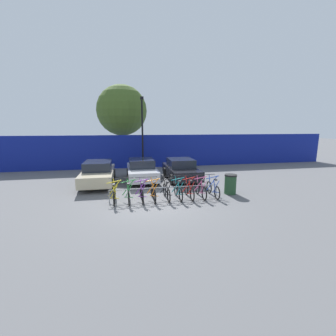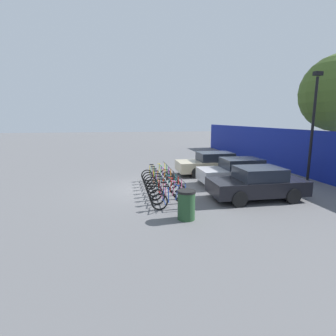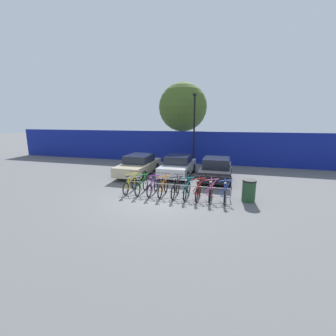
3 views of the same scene
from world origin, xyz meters
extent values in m
plane|color=#59595B|center=(0.00, 0.00, 0.00)|extent=(120.00, 120.00, 0.00)
cube|color=navy|center=(0.00, 9.50, 1.40)|extent=(36.00, 0.16, 2.79)
cylinder|color=gray|center=(0.77, 0.68, 0.55)|extent=(5.34, 0.04, 0.04)
cylinder|color=gray|center=(-1.90, 0.68, 0.28)|extent=(0.04, 0.04, 0.55)
cylinder|color=gray|center=(3.44, 0.68, 0.28)|extent=(0.04, 0.04, 0.55)
torus|color=black|center=(-1.65, 0.00, 0.33)|extent=(0.06, 0.66, 0.66)
torus|color=black|center=(-1.65, 1.05, 0.33)|extent=(0.06, 0.66, 0.66)
cylinder|color=yellow|center=(-1.65, 0.68, 0.65)|extent=(0.60, 0.04, 0.76)
cylinder|color=yellow|center=(-1.65, 0.63, 0.96)|extent=(0.68, 0.04, 0.16)
cylinder|color=yellow|center=(-1.65, 0.35, 0.59)|extent=(0.14, 0.04, 0.63)
cylinder|color=yellow|center=(-1.65, 0.15, 0.61)|extent=(0.32, 0.03, 0.58)
cylinder|color=yellow|center=(-1.65, 0.20, 0.31)|extent=(0.40, 0.03, 0.08)
cylinder|color=yellow|center=(-1.65, 1.01, 0.68)|extent=(0.12, 0.04, 0.69)
cylinder|color=black|center=(-1.65, 0.97, 1.04)|extent=(0.52, 0.03, 0.03)
cube|color=black|center=(-1.65, 0.25, 0.93)|extent=(0.10, 0.22, 0.05)
torus|color=black|center=(-1.01, 0.00, 0.33)|extent=(0.06, 0.66, 0.66)
torus|color=black|center=(-1.01, 1.05, 0.33)|extent=(0.06, 0.66, 0.66)
cylinder|color=#288438|center=(-1.01, 0.68, 0.65)|extent=(0.60, 0.04, 0.76)
cylinder|color=#288438|center=(-1.01, 0.63, 0.96)|extent=(0.68, 0.04, 0.16)
cylinder|color=#288438|center=(-1.01, 0.35, 0.59)|extent=(0.14, 0.04, 0.63)
cylinder|color=#288438|center=(-1.01, 0.15, 0.61)|extent=(0.32, 0.03, 0.58)
cylinder|color=#288438|center=(-1.01, 0.20, 0.31)|extent=(0.40, 0.03, 0.08)
cylinder|color=#288438|center=(-1.01, 1.01, 0.68)|extent=(0.12, 0.04, 0.69)
cylinder|color=black|center=(-1.01, 0.97, 1.04)|extent=(0.52, 0.03, 0.03)
cube|color=black|center=(-1.01, 0.25, 0.93)|extent=(0.10, 0.22, 0.05)
torus|color=black|center=(-0.39, 0.00, 0.33)|extent=(0.06, 0.66, 0.66)
torus|color=black|center=(-0.39, 1.05, 0.33)|extent=(0.06, 0.66, 0.66)
cylinder|color=#752D99|center=(-0.39, 0.68, 0.65)|extent=(0.60, 0.04, 0.76)
cylinder|color=#752D99|center=(-0.39, 0.63, 0.96)|extent=(0.68, 0.04, 0.16)
cylinder|color=#752D99|center=(-0.39, 0.35, 0.59)|extent=(0.14, 0.04, 0.63)
cylinder|color=#752D99|center=(-0.39, 0.15, 0.61)|extent=(0.32, 0.03, 0.58)
cylinder|color=#752D99|center=(-0.39, 0.20, 0.31)|extent=(0.40, 0.03, 0.08)
cylinder|color=#752D99|center=(-0.39, 1.01, 0.68)|extent=(0.12, 0.04, 0.69)
cylinder|color=black|center=(-0.39, 0.97, 1.04)|extent=(0.52, 0.03, 0.03)
cube|color=black|center=(-0.39, 0.25, 0.93)|extent=(0.10, 0.22, 0.05)
torus|color=black|center=(0.16, 0.00, 0.33)|extent=(0.06, 0.66, 0.66)
torus|color=black|center=(0.16, 1.05, 0.33)|extent=(0.06, 0.66, 0.66)
cylinder|color=orange|center=(0.16, 0.68, 0.65)|extent=(0.60, 0.04, 0.76)
cylinder|color=orange|center=(0.16, 0.63, 0.96)|extent=(0.68, 0.04, 0.16)
cylinder|color=orange|center=(0.16, 0.35, 0.59)|extent=(0.14, 0.04, 0.63)
cylinder|color=orange|center=(0.16, 0.15, 0.61)|extent=(0.32, 0.03, 0.58)
cylinder|color=orange|center=(0.16, 0.20, 0.31)|extent=(0.40, 0.03, 0.08)
cylinder|color=orange|center=(0.16, 1.01, 0.68)|extent=(0.12, 0.04, 0.69)
cylinder|color=black|center=(0.16, 0.97, 1.04)|extent=(0.52, 0.03, 0.03)
cube|color=black|center=(0.16, 0.25, 0.93)|extent=(0.10, 0.22, 0.05)
torus|color=black|center=(0.81, 0.00, 0.33)|extent=(0.06, 0.66, 0.66)
torus|color=black|center=(0.81, 1.05, 0.33)|extent=(0.06, 0.66, 0.66)
cylinder|color=black|center=(0.81, 0.68, 0.65)|extent=(0.60, 0.04, 0.76)
cylinder|color=black|center=(0.81, 0.63, 0.96)|extent=(0.68, 0.04, 0.16)
cylinder|color=black|center=(0.81, 0.35, 0.59)|extent=(0.14, 0.04, 0.63)
cylinder|color=black|center=(0.81, 0.15, 0.61)|extent=(0.32, 0.03, 0.58)
cylinder|color=black|center=(0.81, 0.20, 0.31)|extent=(0.40, 0.03, 0.08)
cylinder|color=black|center=(0.81, 1.01, 0.68)|extent=(0.12, 0.04, 0.69)
cylinder|color=black|center=(0.81, 0.97, 1.04)|extent=(0.52, 0.03, 0.03)
cube|color=black|center=(0.81, 0.25, 0.93)|extent=(0.10, 0.22, 0.05)
torus|color=black|center=(1.39, 0.00, 0.33)|extent=(0.06, 0.66, 0.66)
torus|color=black|center=(1.39, 1.05, 0.33)|extent=(0.06, 0.66, 0.66)
cylinder|color=#197A7F|center=(1.39, 0.68, 0.65)|extent=(0.60, 0.04, 0.76)
cylinder|color=#197A7F|center=(1.39, 0.63, 0.96)|extent=(0.68, 0.04, 0.16)
cylinder|color=#197A7F|center=(1.39, 0.35, 0.59)|extent=(0.14, 0.04, 0.63)
cylinder|color=#197A7F|center=(1.39, 0.15, 0.61)|extent=(0.32, 0.03, 0.58)
cylinder|color=#197A7F|center=(1.39, 0.20, 0.31)|extent=(0.40, 0.03, 0.08)
cylinder|color=#197A7F|center=(1.39, 1.01, 0.68)|extent=(0.12, 0.04, 0.69)
cylinder|color=black|center=(1.39, 0.97, 1.04)|extent=(0.52, 0.03, 0.03)
cube|color=black|center=(1.39, 0.25, 0.93)|extent=(0.10, 0.22, 0.05)
torus|color=black|center=(1.94, 0.00, 0.33)|extent=(0.06, 0.66, 0.66)
torus|color=black|center=(1.94, 1.05, 0.33)|extent=(0.06, 0.66, 0.66)
cylinder|color=red|center=(1.94, 0.68, 0.65)|extent=(0.60, 0.04, 0.76)
cylinder|color=red|center=(1.94, 0.63, 0.96)|extent=(0.68, 0.04, 0.16)
cylinder|color=red|center=(1.94, 0.35, 0.59)|extent=(0.14, 0.04, 0.63)
cylinder|color=red|center=(1.94, 0.15, 0.61)|extent=(0.32, 0.03, 0.58)
cylinder|color=red|center=(1.94, 0.20, 0.31)|extent=(0.40, 0.03, 0.08)
cylinder|color=red|center=(1.94, 1.01, 0.68)|extent=(0.12, 0.04, 0.69)
cylinder|color=black|center=(1.94, 0.97, 1.04)|extent=(0.52, 0.03, 0.03)
cube|color=black|center=(1.94, 0.25, 0.93)|extent=(0.10, 0.22, 0.05)
torus|color=black|center=(2.54, 0.00, 0.33)|extent=(0.06, 0.66, 0.66)
torus|color=black|center=(2.54, 1.05, 0.33)|extent=(0.06, 0.66, 0.66)
cylinder|color=#E55993|center=(2.54, 0.68, 0.65)|extent=(0.60, 0.04, 0.76)
cylinder|color=#E55993|center=(2.54, 0.63, 0.96)|extent=(0.68, 0.04, 0.16)
cylinder|color=#E55993|center=(2.54, 0.35, 0.59)|extent=(0.14, 0.04, 0.63)
cylinder|color=#E55993|center=(2.54, 0.15, 0.61)|extent=(0.32, 0.03, 0.58)
cylinder|color=#E55993|center=(2.54, 0.20, 0.31)|extent=(0.40, 0.03, 0.08)
cylinder|color=#E55993|center=(2.54, 1.01, 0.68)|extent=(0.12, 0.04, 0.69)
cylinder|color=black|center=(2.54, 0.97, 1.04)|extent=(0.52, 0.03, 0.03)
cube|color=black|center=(2.54, 0.25, 0.93)|extent=(0.10, 0.22, 0.05)
torus|color=black|center=(3.19, 0.00, 0.33)|extent=(0.06, 0.66, 0.66)
torus|color=black|center=(3.19, 1.05, 0.33)|extent=(0.06, 0.66, 0.66)
cylinder|color=#284CB7|center=(3.19, 0.68, 0.65)|extent=(0.60, 0.04, 0.76)
cylinder|color=#284CB7|center=(3.19, 0.63, 0.96)|extent=(0.68, 0.04, 0.16)
cylinder|color=#284CB7|center=(3.19, 0.35, 0.59)|extent=(0.14, 0.04, 0.63)
cylinder|color=#284CB7|center=(3.19, 0.15, 0.61)|extent=(0.32, 0.03, 0.58)
cylinder|color=#284CB7|center=(3.19, 0.20, 0.31)|extent=(0.40, 0.03, 0.08)
cylinder|color=#284CB7|center=(3.19, 1.01, 0.68)|extent=(0.12, 0.04, 0.69)
cylinder|color=black|center=(3.19, 0.97, 1.04)|extent=(0.52, 0.03, 0.03)
cube|color=black|center=(3.19, 0.25, 0.93)|extent=(0.10, 0.22, 0.05)
cube|color=#C1B28E|center=(-2.73, 4.24, 0.57)|extent=(1.80, 4.49, 0.62)
cube|color=#1E232D|center=(-2.73, 4.35, 1.14)|extent=(1.58, 2.07, 0.52)
cylinder|color=black|center=(-3.59, 5.54, 0.32)|extent=(0.20, 0.64, 0.64)
cylinder|color=black|center=(-1.88, 5.54, 0.32)|extent=(0.20, 0.64, 0.64)
cylinder|color=black|center=(-3.59, 2.94, 0.32)|extent=(0.20, 0.64, 0.64)
cylinder|color=black|center=(-1.88, 2.94, 0.32)|extent=(0.20, 0.64, 0.64)
cube|color=#B7B7BC|center=(-0.05, 4.72, 0.57)|extent=(1.80, 4.22, 0.62)
cube|color=#1E232D|center=(-0.05, 4.82, 1.14)|extent=(1.58, 1.94, 0.52)
cylinder|color=black|center=(-0.90, 5.94, 0.32)|extent=(0.20, 0.64, 0.64)
cylinder|color=black|center=(0.81, 5.94, 0.32)|extent=(0.20, 0.64, 0.64)
cylinder|color=black|center=(-0.90, 3.49, 0.32)|extent=(0.20, 0.64, 0.64)
cylinder|color=black|center=(0.81, 3.49, 0.32)|extent=(0.20, 0.64, 0.64)
cube|color=black|center=(2.51, 4.33, 0.57)|extent=(1.80, 4.06, 0.62)
cube|color=#1E232D|center=(2.51, 4.43, 1.14)|extent=(1.58, 1.87, 0.52)
cylinder|color=black|center=(1.65, 5.51, 0.32)|extent=(0.20, 0.64, 0.64)
cylinder|color=black|center=(3.36, 5.51, 0.32)|extent=(0.20, 0.64, 0.64)
cylinder|color=black|center=(1.65, 3.15, 0.32)|extent=(0.20, 0.64, 0.64)
cylinder|color=black|center=(3.36, 3.15, 0.32)|extent=(0.20, 0.64, 0.64)
cylinder|color=black|center=(0.37, 8.50, 2.77)|extent=(0.14, 0.14, 5.53)
cube|color=black|center=(0.37, 8.50, 5.68)|extent=(0.24, 0.44, 0.20)
cylinder|color=#234728|center=(4.26, 0.78, 0.47)|extent=(0.60, 0.60, 0.95)
cylinder|color=black|center=(4.26, 0.78, 0.99)|extent=(0.63, 0.63, 0.08)
cylinder|color=brown|center=(-1.20, 11.30, 1.63)|extent=(0.53, 0.53, 3.25)
sphere|color=#425B23|center=(-1.20, 11.30, 4.92)|extent=(4.45, 4.45, 4.45)
camera|label=1|loc=(-1.15, -9.76, 3.46)|focal=24.00mm
camera|label=2|loc=(12.63, -1.35, 3.42)|focal=28.00mm
camera|label=3|loc=(3.36, -9.86, 3.72)|focal=24.00mm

